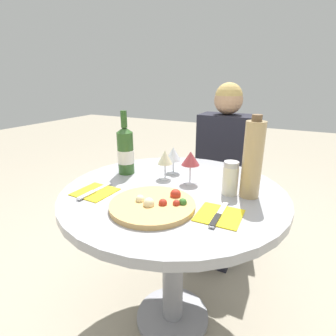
% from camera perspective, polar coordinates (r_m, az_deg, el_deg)
% --- Properties ---
extents(ground_plane, '(12.00, 12.00, 0.00)m').
position_cam_1_polar(ground_plane, '(1.57, 0.98, -29.77)').
color(ground_plane, '#9E937F').
rests_on(ground_plane, ground).
extents(dining_table, '(0.95, 0.95, 0.73)m').
position_cam_1_polar(dining_table, '(1.19, 1.15, -10.25)').
color(dining_table, gray).
rests_on(dining_table, ground_plane).
extents(chair_behind_diner, '(0.39, 0.39, 0.83)m').
position_cam_1_polar(chair_behind_diner, '(1.98, 12.10, -4.49)').
color(chair_behind_diner, silver).
rests_on(chair_behind_diner, ground_plane).
extents(seated_diner, '(0.35, 0.43, 1.16)m').
position_cam_1_polar(seated_diner, '(1.82, 11.21, -2.80)').
color(seated_diner, black).
rests_on(seated_diner, ground_plane).
extents(pizza_large, '(0.32, 0.32, 0.05)m').
position_cam_1_polar(pizza_large, '(0.97, -3.15, -7.94)').
color(pizza_large, tan).
rests_on(pizza_large, dining_table).
extents(wine_bottle, '(0.08, 0.08, 0.31)m').
position_cam_1_polar(wine_bottle, '(1.30, -9.23, 3.75)').
color(wine_bottle, '#2D5623').
rests_on(wine_bottle, dining_table).
extents(tall_carafe, '(0.08, 0.08, 0.33)m').
position_cam_1_polar(tall_carafe, '(1.06, 17.92, 1.77)').
color(tall_carafe, tan).
rests_on(tall_carafe, dining_table).
extents(sugar_shaker, '(0.06, 0.06, 0.14)m').
position_cam_1_polar(sugar_shaker, '(1.09, 13.41, -2.20)').
color(sugar_shaker, silver).
rests_on(sugar_shaker, dining_table).
extents(wine_glass_front_left, '(0.07, 0.07, 0.14)m').
position_cam_1_polar(wine_glass_front_left, '(1.22, -0.64, 2.23)').
color(wine_glass_front_left, silver).
rests_on(wine_glass_front_left, dining_table).
extents(wine_glass_back_left, '(0.08, 0.08, 0.13)m').
position_cam_1_polar(wine_glass_back_left, '(1.29, 1.18, 2.99)').
color(wine_glass_back_left, silver).
rests_on(wine_glass_back_left, dining_table).
extents(wine_glass_front_right, '(0.08, 0.08, 0.15)m').
position_cam_1_polar(wine_glass_front_right, '(1.16, 4.93, 1.96)').
color(wine_glass_front_right, silver).
rests_on(wine_glass_front_right, dining_table).
extents(place_setting_left, '(0.16, 0.19, 0.01)m').
position_cam_1_polar(place_setting_left, '(1.14, -15.69, -5.03)').
color(place_setting_left, yellow).
rests_on(place_setting_left, dining_table).
extents(place_setting_right, '(0.15, 0.19, 0.01)m').
position_cam_1_polar(place_setting_right, '(0.93, 11.02, -10.08)').
color(place_setting_right, yellow).
rests_on(place_setting_right, dining_table).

